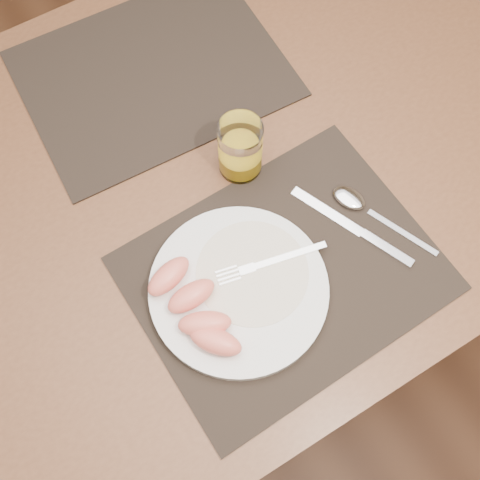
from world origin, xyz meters
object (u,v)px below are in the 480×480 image
plate (239,289)px  fork (262,265)px  knife (362,233)px  placemat_far (153,73)px  placemat_near (284,273)px  juice_glass (240,150)px  spoon (357,203)px  table (212,192)px

plate → fork: fork is taller
knife → placemat_far: bearing=106.6°
placemat_far → knife: size_ratio=2.15×
placemat_near → knife: size_ratio=2.15×
fork → knife: size_ratio=0.83×
placemat_far → placemat_near: bearing=-90.7°
knife → juice_glass: size_ratio=1.94×
juice_glass → spoon: bearing=-52.3°
placemat_near → fork: fork is taller
placemat_near → plate: size_ratio=1.67×
table → fork: bearing=-96.5°
spoon → juice_glass: juice_glass is taller
fork → plate: bearing=-165.5°
placemat_near → knife: 0.14m
spoon → plate: bearing=-173.5°
placemat_far → juice_glass: (0.03, -0.24, 0.05)m
spoon → fork: bearing=-175.6°
juice_glass → fork: bearing=-111.0°
fork → spoon: fork is taller
plate → juice_glass: (0.12, 0.19, 0.04)m
spoon → juice_glass: (-0.12, 0.16, 0.04)m
placemat_near → knife: knife is taller
placemat_near → spoon: 0.17m
plate → spoon: size_ratio=1.46×
fork → juice_glass: 0.19m
table → spoon: 0.26m
placemat_far → juice_glass: juice_glass is taller
placemat_far → knife: (0.13, -0.45, 0.00)m
table → plate: 0.24m
table → spoon: bearing=-47.5°
placemat_near → placemat_far: bearing=89.3°
spoon → juice_glass: bearing=127.7°
table → knife: 0.28m
table → placemat_near: size_ratio=3.11×
knife → juice_glass: juice_glass is taller
fork → juice_glass: juice_glass is taller
placemat_near → fork: 0.04m
plate → fork: size_ratio=1.55×
table → plate: plate is taller
table → fork: size_ratio=8.04×
plate → fork: bearing=14.5°
plate → knife: bearing=-5.0°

